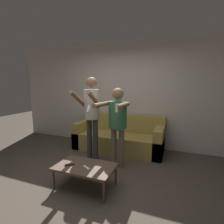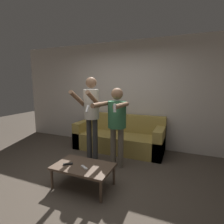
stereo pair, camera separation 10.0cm
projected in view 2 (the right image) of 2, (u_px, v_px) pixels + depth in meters
name	position (u px, v px, depth m)	size (l,w,h in m)	color
ground_plane	(87.00, 182.00, 2.93)	(14.00, 14.00, 0.00)	#4C4238
wall_back	(126.00, 95.00, 4.57)	(6.40, 0.06, 2.70)	beige
couch	(119.00, 138.00, 4.36)	(2.18, 0.80, 0.86)	#AD9347
person_standing_left	(91.00, 110.00, 3.53)	(0.43, 0.65, 1.76)	#383838
person_standing_right	(117.00, 118.00, 3.33)	(0.47, 0.80, 1.55)	#6B6051
coffee_table	(83.00, 168.00, 2.75)	(0.93, 0.56, 0.36)	brown
remote_near	(84.00, 168.00, 2.65)	(0.15, 0.10, 0.02)	white
remote_far	(68.00, 164.00, 2.77)	(0.14, 0.12, 0.02)	black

